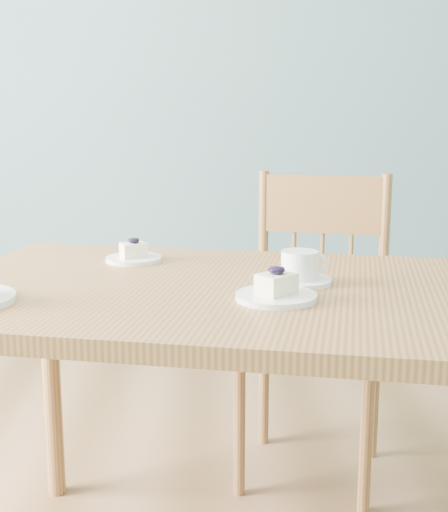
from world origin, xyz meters
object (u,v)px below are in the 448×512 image
object	(u,v)px
cheesecake_plate_near	(276,291)
dining_table	(254,321)
cheesecake_plate_far	(134,255)
coffee_cup	(300,269)
dining_chair	(314,325)

from	to	relation	value
cheesecake_plate_near	dining_table	bearing A→B (deg)	111.21
cheesecake_plate_far	coffee_cup	world-z (taller)	coffee_cup
dining_table	cheesecake_plate_far	bearing A→B (deg)	147.55
cheesecake_plate_far	coffee_cup	size ratio (longest dim) A/B	0.98
dining_chair	coffee_cup	xyz separation A→B (m)	(-0.12, -0.56, 0.30)
dining_chair	cheesecake_plate_near	distance (m)	0.78
dining_table	coffee_cup	size ratio (longest dim) A/B	10.59
dining_chair	coffee_cup	world-z (taller)	dining_chair
dining_table	cheesecake_plate_far	xyz separation A→B (m)	(-0.29, 0.28, 0.09)
cheesecake_plate_near	cheesecake_plate_far	xyz separation A→B (m)	(-0.33, 0.38, -0.00)
dining_chair	cheesecake_plate_near	size ratio (longest dim) A/B	5.64
coffee_cup	dining_chair	bearing A→B (deg)	69.18
cheesecake_plate_near	cheesecake_plate_far	distance (m)	0.50
dining_table	cheesecake_plate_near	distance (m)	0.14
dining_chair	cheesecake_plate_near	bearing A→B (deg)	-88.53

